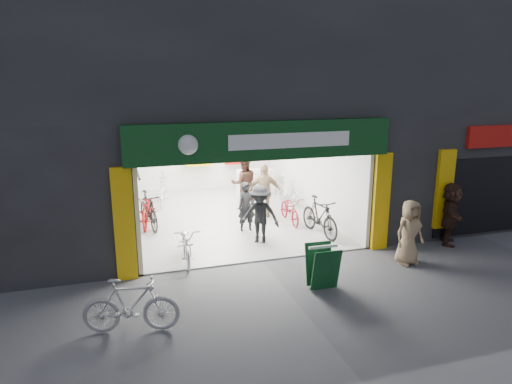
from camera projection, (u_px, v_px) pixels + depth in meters
name	position (u px, v px, depth m)	size (l,w,h in m)	color
ground	(263.00, 262.00, 11.40)	(60.00, 60.00, 0.00)	#56565B
building	(243.00, 82.00, 15.23)	(17.00, 10.27, 8.00)	#232326
bike_left_front	(186.00, 243.00, 11.32)	(0.62, 1.79, 0.94)	#B6B6BB
bike_left_midfront	(148.00, 210.00, 13.84)	(0.52, 1.86, 1.12)	black
bike_left_midback	(148.00, 209.00, 14.08)	(0.69, 1.98, 1.04)	maroon
bike_left_back	(163.00, 189.00, 16.35)	(0.57, 2.01, 1.21)	silver
bike_right_front	(320.00, 217.00, 13.16)	(0.53, 1.89, 1.13)	black
bike_right_mid	(290.00, 209.00, 14.36)	(0.58, 1.66, 0.87)	maroon
bike_right_back	(287.00, 190.00, 16.49)	(0.48, 1.71, 1.03)	silver
parked_bike	(131.00, 305.00, 8.13)	(0.49, 1.72, 1.04)	#B6B5BA
customer_a	(247.00, 207.00, 13.44)	(0.55, 0.36, 1.51)	black
customer_b	(244.00, 183.00, 15.68)	(0.91, 0.71, 1.87)	#362018
customer_c	(260.00, 215.00, 12.44)	(1.07, 0.61, 1.66)	black
customer_d	(265.00, 192.00, 14.70)	(1.05, 0.44, 1.80)	#836B4C
pedestrian_near	(409.00, 232.00, 11.09)	(0.79, 0.52, 1.62)	#9B7D5A
pedestrian_far	(451.00, 214.00, 12.43)	(1.61, 0.51, 1.73)	#382119
sandwich_board	(322.00, 266.00, 9.84)	(0.65, 0.65, 0.95)	#10401D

